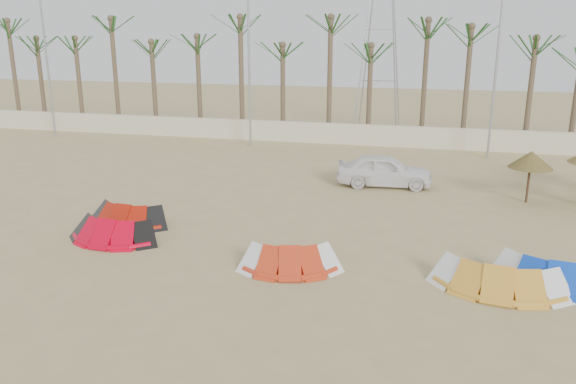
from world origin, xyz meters
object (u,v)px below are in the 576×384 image
(kite_red_right, at_px, (293,255))
(parasol_left, at_px, (531,160))
(kite_red_left, at_px, (130,212))
(kite_red_mid, at_px, (116,227))
(car, at_px, (385,170))
(kite_orange, at_px, (498,273))
(kite_blue, at_px, (560,269))

(kite_red_right, xyz_separation_m, parasol_left, (7.79, 8.94, 1.40))
(kite_red_left, xyz_separation_m, kite_red_mid, (0.38, -1.61, 0.00))
(kite_red_right, distance_m, car, 10.27)
(kite_red_right, bearing_deg, kite_red_mid, 172.24)
(kite_red_mid, xyz_separation_m, parasol_left, (14.19, 8.07, 1.40))
(kite_red_right, xyz_separation_m, kite_orange, (5.81, 0.14, 0.00))
(kite_blue, bearing_deg, parasol_left, 88.28)
(kite_red_mid, relative_size, kite_orange, 0.87)
(kite_red_left, xyz_separation_m, kite_red_right, (6.78, -2.48, -0.00))
(parasol_left, distance_m, car, 6.17)
(kite_red_mid, height_order, parasol_left, parasol_left)
(parasol_left, relative_size, car, 0.50)
(kite_red_left, distance_m, kite_blue, 14.42)
(car, bearing_deg, kite_orange, -163.27)
(kite_red_mid, distance_m, kite_orange, 12.24)
(kite_orange, bearing_deg, kite_red_right, -178.60)
(kite_red_left, height_order, kite_red_mid, same)
(kite_red_right, bearing_deg, kite_blue, 6.65)
(kite_blue, bearing_deg, kite_orange, -156.94)
(kite_red_left, xyz_separation_m, parasol_left, (14.57, 6.46, 1.40))
(kite_orange, distance_m, parasol_left, 9.13)
(kite_orange, bearing_deg, parasol_left, 77.36)
(kite_red_right, distance_m, parasol_left, 11.94)
(kite_blue, xyz_separation_m, parasol_left, (0.24, 8.06, 1.39))
(kite_red_mid, height_order, kite_red_right, same)
(parasol_left, bearing_deg, kite_red_left, -156.09)
(kite_red_right, relative_size, kite_orange, 0.87)
(kite_red_left, distance_m, kite_red_mid, 1.66)
(kite_red_mid, distance_m, parasol_left, 16.39)
(kite_red_mid, xyz_separation_m, kite_orange, (12.22, -0.73, 0.00))
(kite_red_mid, distance_m, kite_red_right, 6.47)
(kite_red_right, bearing_deg, car, 79.76)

